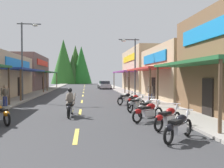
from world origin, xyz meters
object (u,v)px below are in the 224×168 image
object	(u,v)px
motorcycle_parked_right_1	(168,117)
motorcycle_parked_right_2	(148,111)
pedestrian_by_shop	(150,92)
pedestrian_browsing	(5,95)
motorcycle_parked_right_6	(126,98)
streetlamp_left	(25,51)
rider_cruising_lead	(70,104)
motorcycle_parked_right_3	(146,107)
motorcycle_parked_right_4	(136,103)
streetlamp_right	(132,59)
motorcycle_parked_right_0	(178,126)
motorcycle_parked_left_3	(0,114)
motorcycle_parked_right_5	(134,100)
parked_car_curbside	(104,85)

from	to	relation	value
motorcycle_parked_right_1	motorcycle_parked_right_2	size ratio (longest dim) A/B	0.90
pedestrian_by_shop	pedestrian_browsing	size ratio (longest dim) A/B	1.02
motorcycle_parked_right_6	pedestrian_by_shop	bearing A→B (deg)	-36.78
streetlamp_left	rider_cruising_lead	size ratio (longest dim) A/B	3.21
motorcycle_parked_right_3	motorcycle_parked_right_6	bearing A→B (deg)	40.42
motorcycle_parked_right_2	motorcycle_parked_right_4	world-z (taller)	same
streetlamp_left	streetlamp_right	world-z (taller)	streetlamp_left
motorcycle_parked_right_6	pedestrian_browsing	size ratio (longest dim) A/B	1.04
pedestrian_by_shop	pedestrian_browsing	bearing A→B (deg)	-18.95
motorcycle_parked_right_0	motorcycle_parked_right_3	bearing A→B (deg)	43.91
rider_cruising_lead	motorcycle_parked_right_4	bearing A→B (deg)	-65.12
pedestrian_browsing	rider_cruising_lead	bearing A→B (deg)	-120.05
pedestrian_by_shop	pedestrian_browsing	world-z (taller)	pedestrian_by_shop
motorcycle_parked_right_0	motorcycle_parked_right_4	size ratio (longest dim) A/B	0.98
motorcycle_parked_left_3	pedestrian_by_shop	size ratio (longest dim) A/B	1.05
motorcycle_parked_right_1	motorcycle_parked_right_3	xyz separation A→B (m)	(-0.05, 3.43, 0.00)
motorcycle_parked_right_6	pedestrian_by_shop	xyz separation A→B (m)	(1.99, 0.20, 0.44)
motorcycle_parked_left_3	motorcycle_parked_right_1	bearing A→B (deg)	-144.05
motorcycle_parked_right_4	motorcycle_parked_right_5	bearing A→B (deg)	34.79
motorcycle_parked_right_4	motorcycle_parked_right_3	bearing A→B (deg)	-131.66
motorcycle_parked_left_3	pedestrian_by_shop	bearing A→B (deg)	-90.99
motorcycle_parked_right_2	pedestrian_by_shop	bearing A→B (deg)	41.30
rider_cruising_lead	parked_car_curbside	xyz separation A→B (m)	(4.08, 29.24, 0.03)
motorcycle_parked_right_1	motorcycle_parked_right_6	bearing A→B (deg)	50.52
pedestrian_browsing	parked_car_curbside	bearing A→B (deg)	-8.17
streetlamp_left	motorcycle_parked_right_5	distance (m)	10.70
motorcycle_parked_right_2	pedestrian_browsing	xyz separation A→B (m)	(-8.64, 6.12, 0.42)
motorcycle_parked_right_0	motorcycle_parked_right_6	xyz separation A→B (m)	(-0.04, 10.81, 0.00)
rider_cruising_lead	pedestrian_by_shop	xyz separation A→B (m)	(5.97, 5.54, 0.27)
motorcycle_parked_right_3	motorcycle_parked_right_4	world-z (taller)	same
motorcycle_parked_right_4	motorcycle_parked_right_6	world-z (taller)	same
motorcycle_parked_right_4	motorcycle_parked_right_2	bearing A→B (deg)	-140.37
motorcycle_parked_right_2	rider_cruising_lead	bearing A→B (deg)	120.80
motorcycle_parked_right_4	rider_cruising_lead	distance (m)	4.32
rider_cruising_lead	pedestrian_by_shop	size ratio (longest dim) A/B	1.33
motorcycle_parked_right_6	parked_car_curbside	distance (m)	23.91
rider_cruising_lead	motorcycle_parked_right_3	bearing A→B (deg)	-89.63
streetlamp_right	rider_cruising_lead	world-z (taller)	streetlamp_right
pedestrian_by_shop	motorcycle_parked_right_0	bearing A→B (deg)	53.98
motorcycle_parked_right_1	motorcycle_parked_right_3	distance (m)	3.43
motorcycle_parked_right_5	motorcycle_parked_right_6	size ratio (longest dim) A/B	1.05
streetlamp_left	motorcycle_parked_right_1	size ratio (longest dim) A/B	4.10
streetlamp_right	motorcycle_parked_right_6	size ratio (longest dim) A/B	3.59
motorcycle_parked_right_3	motorcycle_parked_right_5	world-z (taller)	same
motorcycle_parked_right_5	pedestrian_browsing	xyz separation A→B (m)	(-9.07, 0.61, 0.42)
motorcycle_parked_right_5	streetlamp_left	bearing A→B (deg)	99.51
parked_car_curbside	motorcycle_parked_left_3	bearing A→B (deg)	164.35
motorcycle_parked_right_6	parked_car_curbside	xyz separation A→B (m)	(0.10, 23.91, 0.20)
motorcycle_parked_right_5	parked_car_curbside	world-z (taller)	parked_car_curbside
streetlamp_right	motorcycle_parked_right_1	xyz separation A→B (m)	(-1.10, -13.77, -3.37)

